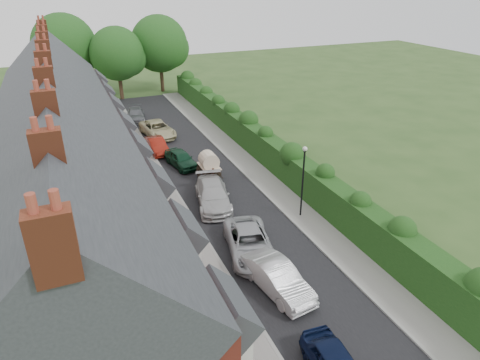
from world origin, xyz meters
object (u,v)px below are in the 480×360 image
object	(u,v)px
car_beige	(158,129)
lamppost	(303,173)
car_grey	(136,115)
car_silver_b	(250,243)
horse	(217,180)
car_white	(213,195)
car_green	(181,159)
car_red	(157,146)
horse_cart	(209,164)
car_silver_a	(278,278)

from	to	relation	value
car_beige	lamppost	bearing A→B (deg)	-82.65
lamppost	car_beige	bearing A→B (deg)	105.06
car_grey	lamppost	bearing A→B (deg)	-67.22
car_silver_b	car_grey	world-z (taller)	car_silver_b
lamppost	horse	xyz separation A→B (m)	(-3.83, 6.13, -2.55)
car_white	car_green	xyz separation A→B (m)	(-0.21, 7.58, -0.10)
car_red	horse	world-z (taller)	horse
car_red	horse_cart	distance (m)	7.87
car_beige	car_grey	world-z (taller)	car_beige
horse_cart	lamppost	bearing A→B (deg)	-64.56
lamppost	car_grey	world-z (taller)	lamppost
lamppost	car_white	bearing A→B (deg)	142.30
lamppost	car_silver_b	bearing A→B (deg)	-152.53
car_white	car_grey	distance (m)	22.16
car_beige	horse_cart	size ratio (longest dim) A/B	1.66
horse	lamppost	bearing A→B (deg)	106.38
car_beige	horse	size ratio (longest dim) A/B	3.05
car_beige	horse	distance (m)	13.75
horse	car_silver_b	bearing A→B (deg)	66.74
car_grey	horse_cart	distance (m)	18.13
car_silver_b	car_white	bearing A→B (deg)	102.35
car_silver_b	car_beige	bearing A→B (deg)	103.19
car_grey	car_beige	bearing A→B (deg)	-71.22
car_silver_b	horse_cart	distance (m)	10.73
car_red	horse_cart	xyz separation A→B (m)	(2.57, -7.41, 0.68)
car_red	car_white	bearing A→B (deg)	-85.23
lamppost	car_silver_b	size ratio (longest dim) A/B	0.94
car_red	horse	bearing A→B (deg)	-76.69
car_green	horse_cart	distance (m)	3.73
lamppost	car_white	world-z (taller)	lamppost
car_silver_b	car_white	world-z (taller)	car_white
car_silver_a	car_green	size ratio (longest dim) A/B	1.16
lamppost	car_red	world-z (taller)	lamppost
lamppost	horse_cart	bearing A→B (deg)	115.44
car_green	car_red	bearing A→B (deg)	96.40
car_silver_b	car_green	xyz separation A→B (m)	(-0.21, 14.04, -0.06)
car_silver_a	horse_cart	world-z (taller)	horse_cart
car_silver_b	horse	world-z (taller)	car_silver_b
car_green	car_beige	size ratio (longest dim) A/B	0.76
car_green	horse	size ratio (longest dim) A/B	2.33
car_red	car_silver_a	bearing A→B (deg)	-88.41
car_green	car_grey	xyz separation A→B (m)	(-1.19, 14.54, -0.03)
car_silver_a	car_silver_b	world-z (taller)	car_silver_a
car_silver_a	car_silver_b	xyz separation A→B (m)	(0.00, 3.58, -0.03)
car_grey	horse_cart	bearing A→B (deg)	-72.90
car_white	car_green	size ratio (longest dim) A/B	1.34
car_white	horse_cart	bearing A→B (deg)	86.43
car_silver_b	car_beige	distance (m)	22.40
car_beige	car_white	bearing A→B (deg)	-96.53
lamppost	car_silver_a	world-z (taller)	lamppost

